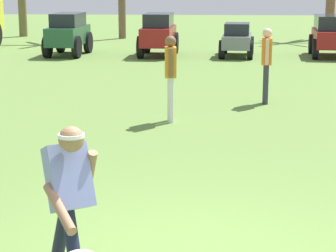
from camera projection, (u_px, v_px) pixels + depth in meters
frisbee_thrower at (69, 197)px, 5.44m from camera, size 0.58×1.07×1.42m
teammate_near_sideline at (171, 70)px, 11.74m from camera, size 0.23×0.50×1.56m
teammate_midfield at (267, 59)px, 13.44m from camera, size 0.22×0.50×1.56m
parked_car_slot_a at (68, 33)px, 21.87m from camera, size 1.29×2.40×1.40m
parked_car_slot_b at (158, 33)px, 21.72m from camera, size 1.25×2.39×1.40m
parked_car_slot_c at (237, 39)px, 21.57m from camera, size 1.24×2.26×1.10m
parked_car_slot_d at (329, 34)px, 21.52m from camera, size 1.32×2.47×1.34m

